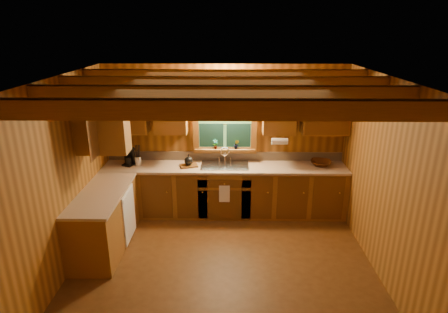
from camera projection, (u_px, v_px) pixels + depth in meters
name	position (u px, v px, depth m)	size (l,w,h in m)	color
room	(223.00, 181.00, 4.83)	(4.20, 4.20, 4.20)	#563314
ceiling_beams	(223.00, 88.00, 4.43)	(4.20, 2.54, 0.18)	brown
base_cabinets	(195.00, 198.00, 6.33)	(4.20, 2.22, 0.86)	brown
countertop	(196.00, 173.00, 6.19)	(4.20, 2.24, 0.04)	tan
backsplash	(225.00, 156.00, 6.71)	(4.20, 0.02, 0.16)	tan
dishwasher_panel	(129.00, 215.00, 5.78)	(0.02, 0.60, 0.80)	white
upper_cabinets	(190.00, 115.00, 6.00)	(4.19, 1.77, 0.78)	brown
window	(225.00, 127.00, 6.51)	(1.12, 0.08, 1.00)	brown
window_sill	(225.00, 150.00, 6.60)	(1.06, 0.14, 0.04)	brown
wall_sconce	(225.00, 91.00, 6.19)	(0.45, 0.21, 0.17)	black
paper_towel_roll	(280.00, 141.00, 6.24)	(0.11, 0.11, 0.27)	white
dish_towel	(224.00, 194.00, 6.28)	(0.18, 0.01, 0.30)	white
sink	(225.00, 168.00, 6.49)	(0.82, 0.48, 0.43)	silver
coffee_maker	(129.00, 156.00, 6.49)	(0.17, 0.22, 0.30)	black
utensil_crock	(138.00, 160.00, 6.46)	(0.13, 0.13, 0.37)	silver
cutting_board	(189.00, 166.00, 6.44)	(0.29, 0.21, 0.03)	#5B3513
teakettle	(189.00, 161.00, 6.41)	(0.15, 0.15, 0.19)	black
wicker_basket	(321.00, 163.00, 6.47)	(0.35, 0.35, 0.09)	#48230C
potted_plant_left	(215.00, 144.00, 6.56)	(0.10, 0.06, 0.18)	#5B3513
potted_plant_right	(236.00, 144.00, 6.56)	(0.09, 0.07, 0.17)	#5B3513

